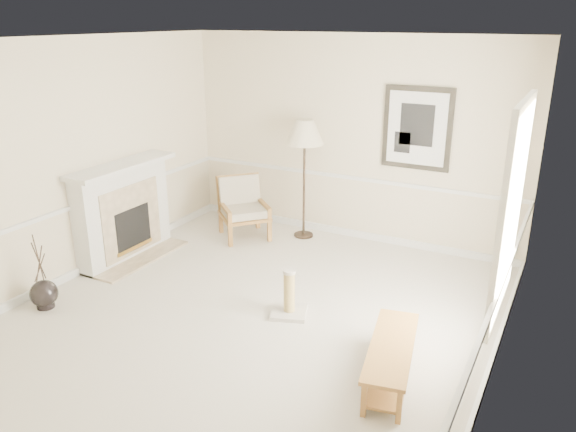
% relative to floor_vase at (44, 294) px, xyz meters
% --- Properties ---
extents(ground, '(5.50, 5.50, 0.00)m').
position_rel_floor_vase_xyz_m(ground, '(2.15, 0.92, -0.16)').
color(ground, silver).
rests_on(ground, ground).
extents(room, '(5.04, 5.54, 2.92)m').
position_rel_floor_vase_xyz_m(room, '(2.29, 1.00, 1.70)').
color(room, beige).
rests_on(room, ground).
extents(fireplace, '(0.64, 1.64, 1.31)m').
position_rel_floor_vase_xyz_m(fireplace, '(-0.19, 1.52, 0.48)').
color(fireplace, white).
rests_on(fireplace, ground).
extents(floor_vase, '(0.31, 0.31, 0.89)m').
position_rel_floor_vase_xyz_m(floor_vase, '(0.00, 0.00, 0.00)').
color(floor_vase, black).
rests_on(floor_vase, ground).
extents(armchair, '(0.97, 0.96, 0.88)m').
position_rel_floor_vase_xyz_m(armchair, '(0.76, 2.95, 0.31)').
color(armchair, olive).
rests_on(armchair, ground).
extents(floor_lamp, '(0.65, 0.65, 1.74)m').
position_rel_floor_vase_xyz_m(floor_lamp, '(1.59, 3.32, 1.36)').
color(floor_lamp, black).
rests_on(floor_lamp, ground).
extents(bench, '(0.61, 1.30, 0.36)m').
position_rel_floor_vase_xyz_m(bench, '(3.85, 0.55, 0.07)').
color(bench, olive).
rests_on(bench, ground).
extents(scratching_post, '(0.48, 0.48, 0.54)m').
position_rel_floor_vase_xyz_m(scratching_post, '(2.50, 1.15, 0.00)').
color(scratching_post, beige).
rests_on(scratching_post, ground).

